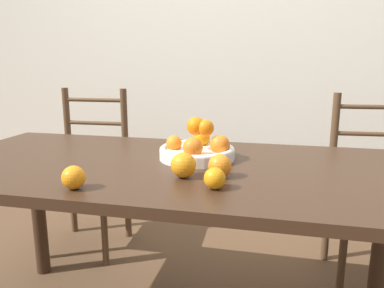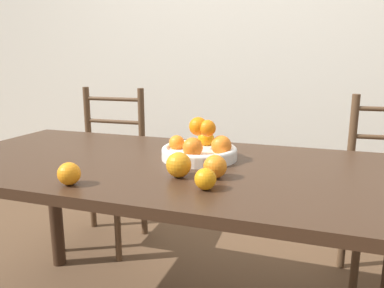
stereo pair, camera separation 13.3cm
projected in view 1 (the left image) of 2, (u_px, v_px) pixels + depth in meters
The scene contains 9 objects.
wall_back at pixel (227, 33), 2.60m from camera, with size 8.00×0.06×2.60m.
dining_table at pixel (172, 188), 1.38m from camera, with size 1.81×0.84×0.75m.
fruit_bowl at pixel (198, 149), 1.42m from camera, with size 0.29×0.29×0.16m.
orange_loose_0 at pixel (220, 166), 1.20m from camera, with size 0.08×0.08×0.08m.
orange_loose_1 at pixel (74, 177), 1.09m from camera, with size 0.07×0.07×0.07m.
orange_loose_2 at pixel (215, 178), 1.09m from camera, with size 0.06×0.06×0.06m.
orange_loose_3 at pixel (183, 165), 1.19m from camera, with size 0.08×0.08×0.08m.
chair_left at pixel (88, 173), 2.24m from camera, with size 0.43×0.41×0.95m.
chair_right at pixel (375, 194), 1.89m from camera, with size 0.45×0.43×0.95m.
Camera 1 is at (0.37, -1.26, 1.11)m, focal length 35.00 mm.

